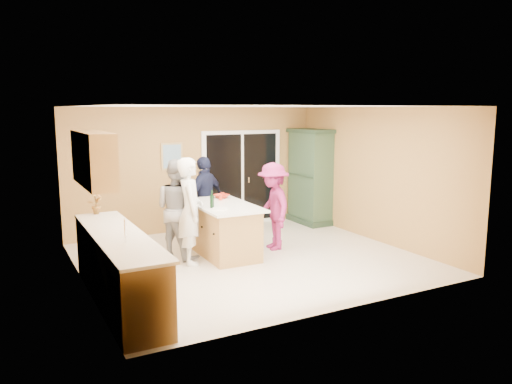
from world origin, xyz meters
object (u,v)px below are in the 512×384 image
green_hutch (310,178)px  woman_magenta (273,206)px  kitchen_island (224,231)px  woman_navy (205,199)px  woman_white (190,211)px  woman_grey (178,209)px

green_hutch → woman_magenta: green_hutch is taller
woman_magenta → kitchen_island: bearing=-85.7°
woman_navy → woman_magenta: 1.43m
green_hutch → kitchen_island: bearing=-153.0°
woman_white → woman_navy: size_ratio=1.07×
kitchen_island → woman_white: size_ratio=0.99×
kitchen_island → woman_white: woman_white is taller
kitchen_island → woman_grey: (-0.76, 0.22, 0.44)m
woman_grey → woman_magenta: woman_grey is taller
kitchen_island → woman_magenta: woman_magenta is taller
woman_white → woman_grey: size_ratio=1.03×
woman_grey → woman_magenta: size_ratio=1.08×
kitchen_island → woman_white: 0.84m
green_hutch → woman_magenta: size_ratio=1.33×
woman_navy → kitchen_island: bearing=57.6°
woman_navy → woman_magenta: size_ratio=1.04×
kitchen_island → woman_navy: size_ratio=1.06×
woman_magenta → woman_navy: bearing=-133.0°
woman_grey → woman_magenta: 1.76m
woman_magenta → woman_grey: bearing=-90.8°
woman_navy → woman_magenta: (0.88, -1.13, -0.03)m
woman_navy → woman_white: bearing=30.3°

